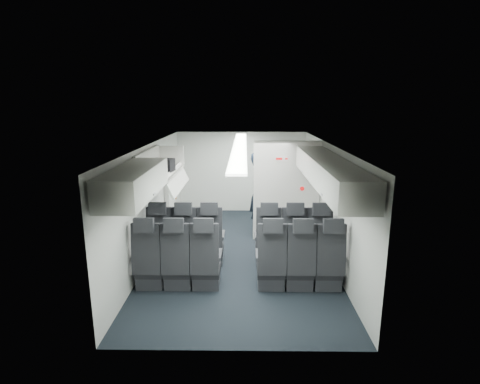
{
  "coord_description": "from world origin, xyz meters",
  "views": [
    {
      "loc": [
        0.1,
        -6.93,
        2.92
      ],
      "look_at": [
        0.0,
        0.4,
        1.15
      ],
      "focal_mm": 28.0,
      "sensor_mm": 36.0,
      "label": 1
    }
  ],
  "objects_px": {
    "seat_row_front": "(239,244)",
    "flight_attendant": "(260,192)",
    "carry_on_bag": "(163,165)",
    "galley_unit": "(277,179)",
    "seat_row_mid": "(238,265)",
    "boarding_door": "(171,188)"
  },
  "relations": [
    {
      "from": "seat_row_front",
      "to": "carry_on_bag",
      "type": "relative_size",
      "value": 8.99
    },
    {
      "from": "seat_row_mid",
      "to": "boarding_door",
      "type": "relative_size",
      "value": 1.79
    },
    {
      "from": "flight_attendant",
      "to": "seat_row_front",
      "type": "bearing_deg",
      "value": 176.34
    },
    {
      "from": "boarding_door",
      "to": "seat_row_mid",
      "type": "bearing_deg",
      "value": -61.23
    },
    {
      "from": "carry_on_bag",
      "to": "boarding_door",
      "type": "bearing_deg",
      "value": 109.57
    },
    {
      "from": "boarding_door",
      "to": "carry_on_bag",
      "type": "relative_size",
      "value": 5.02
    },
    {
      "from": "seat_row_front",
      "to": "carry_on_bag",
      "type": "bearing_deg",
      "value": 173.91
    },
    {
      "from": "seat_row_mid",
      "to": "flight_attendant",
      "type": "xyz_separation_m",
      "value": [
        0.44,
        2.77,
        0.52
      ]
    },
    {
      "from": "seat_row_mid",
      "to": "seat_row_front",
      "type": "bearing_deg",
      "value": 90.0
    },
    {
      "from": "seat_row_front",
      "to": "seat_row_mid",
      "type": "distance_m",
      "value": 0.9
    },
    {
      "from": "galley_unit",
      "to": "carry_on_bag",
      "type": "distance_m",
      "value": 3.97
    },
    {
      "from": "seat_row_front",
      "to": "galley_unit",
      "type": "height_order",
      "value": "galley_unit"
    },
    {
      "from": "galley_unit",
      "to": "carry_on_bag",
      "type": "height_order",
      "value": "carry_on_bag"
    },
    {
      "from": "carry_on_bag",
      "to": "flight_attendant",
      "type": "bearing_deg",
      "value": 55.05
    },
    {
      "from": "galley_unit",
      "to": "boarding_door",
      "type": "xyz_separation_m",
      "value": [
        -2.59,
        -1.17,
        0.0
      ]
    },
    {
      "from": "flight_attendant",
      "to": "carry_on_bag",
      "type": "bearing_deg",
      "value": 143.37
    },
    {
      "from": "boarding_door",
      "to": "galley_unit",
      "type": "bearing_deg",
      "value": 24.28
    },
    {
      "from": "galley_unit",
      "to": "carry_on_bag",
      "type": "bearing_deg",
      "value": -126.61
    },
    {
      "from": "seat_row_front",
      "to": "seat_row_mid",
      "type": "bearing_deg",
      "value": -90.0
    },
    {
      "from": "galley_unit",
      "to": "boarding_door",
      "type": "relative_size",
      "value": 1.02
    },
    {
      "from": "seat_row_mid",
      "to": "carry_on_bag",
      "type": "distance_m",
      "value": 2.23
    },
    {
      "from": "seat_row_front",
      "to": "flight_attendant",
      "type": "relative_size",
      "value": 1.81
    }
  ]
}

